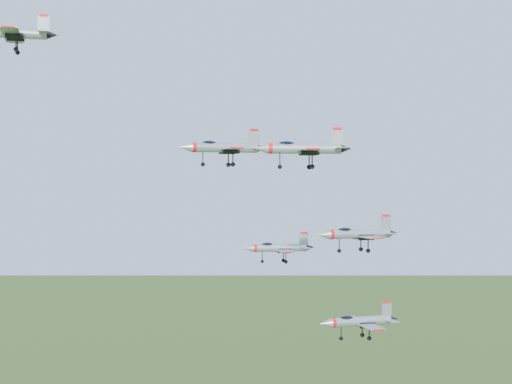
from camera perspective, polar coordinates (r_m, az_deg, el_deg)
name	(u,v)px	position (r m, az deg, el deg)	size (l,w,h in m)	color
jet_lead	(7,33)	(106.09, -19.29, 11.94)	(13.25, 11.05, 3.54)	#979CA2
jet_left_high	(222,147)	(99.46, -2.72, 3.58)	(12.85, 10.61, 3.44)	#979CA2
jet_right_high	(301,148)	(83.26, 3.64, 3.51)	(11.47, 9.75, 3.12)	#979CA2
jet_left_low	(278,248)	(111.88, 1.76, -4.47)	(11.39, 9.59, 3.06)	#979CA2
jet_right_low	(357,234)	(94.47, 8.07, -3.32)	(11.71, 9.68, 3.13)	#979CA2
jet_trail	(358,321)	(106.82, 8.19, -10.19)	(12.72, 10.51, 3.40)	#979CA2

